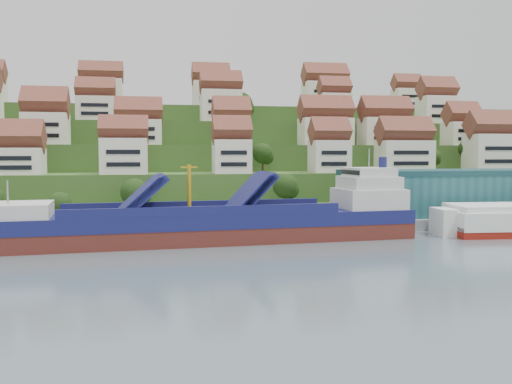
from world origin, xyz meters
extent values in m
plane|color=slate|center=(0.00, 0.00, 0.00)|extent=(300.00, 300.00, 0.00)
cube|color=gray|center=(20.00, 15.00, 1.10)|extent=(180.00, 14.00, 2.20)
cube|color=#2D4C1E|center=(0.00, 86.00, 2.00)|extent=(260.00, 128.00, 4.00)
cube|color=#2D4C1E|center=(0.00, 91.00, 5.50)|extent=(260.00, 118.00, 11.00)
cube|color=#2D4C1E|center=(0.00, 99.00, 9.00)|extent=(260.00, 102.00, 18.00)
cube|color=#2D4C1E|center=(0.00, 107.00, 12.50)|extent=(260.00, 86.00, 25.00)
cube|color=#2D4C1E|center=(0.00, 116.00, 15.50)|extent=(260.00, 68.00, 31.00)
cube|color=silver|center=(-49.88, 38.24, 14.04)|extent=(11.97, 8.57, 6.09)
cube|color=silver|center=(-25.73, 36.30, 15.17)|extent=(10.77, 7.03, 8.33)
cube|color=silver|center=(-0.44, 36.39, 15.04)|extent=(8.78, 7.62, 8.08)
cube|color=silver|center=(24.73, 38.33, 15.03)|extent=(9.26, 7.73, 8.05)
cube|color=silver|center=(45.68, 39.94, 15.06)|extent=(13.55, 8.26, 8.11)
cube|color=silver|center=(69.77, 38.50, 15.93)|extent=(12.50, 8.31, 9.86)
cube|color=silver|center=(-45.93, 54.28, 22.03)|extent=(10.97, 8.98, 8.05)
cube|color=silver|center=(-22.60, 53.87, 21.30)|extent=(11.79, 7.90, 6.60)
cube|color=silver|center=(1.89, 53.41, 21.32)|extent=(9.65, 8.56, 6.63)
cube|color=silver|center=(28.81, 54.65, 21.80)|extent=(14.21, 8.36, 7.61)
cube|color=silver|center=(46.34, 54.30, 21.93)|extent=(13.83, 8.18, 7.87)
cube|color=silver|center=(70.74, 55.18, 21.45)|extent=(9.44, 8.04, 6.91)
cube|color=silver|center=(-34.81, 69.39, 28.44)|extent=(10.51, 7.30, 6.87)
cube|color=silver|center=(1.14, 70.05, 29.73)|extent=(11.88, 7.79, 9.45)
cube|color=silver|center=(36.33, 69.98, 29.51)|extent=(9.28, 7.14, 9.03)
cube|color=silver|center=(71.16, 70.99, 29.46)|extent=(11.20, 8.47, 8.92)
cube|color=silver|center=(-34.67, 88.26, 35.08)|extent=(13.02, 7.51, 8.17)
cube|color=silver|center=(0.01, 87.09, 34.99)|extent=(11.68, 8.15, 7.97)
cube|color=silver|center=(39.45, 89.57, 35.46)|extent=(14.61, 8.73, 8.92)
cube|color=silver|center=(70.26, 91.12, 34.75)|extent=(9.75, 7.05, 7.49)
ellipsoid|color=#213C14|center=(10.39, 26.11, 8.43)|extent=(5.72, 5.72, 5.72)
ellipsoid|color=#213C14|center=(-23.13, 26.29, 7.35)|extent=(6.20, 6.20, 6.20)
ellipsoid|color=#213C14|center=(55.41, 43.11, 14.92)|extent=(4.33, 4.33, 4.33)
ellipsoid|color=#213C14|center=(65.70, 43.11, 17.01)|extent=(5.20, 5.20, 5.20)
ellipsoid|color=#213C14|center=(8.61, 43.66, 15.83)|extent=(5.19, 5.19, 5.19)
ellipsoid|color=#213C14|center=(43.34, 59.83, 23.62)|extent=(5.31, 5.31, 5.31)
ellipsoid|color=#213C14|center=(-52.82, 59.38, 21.99)|extent=(5.96, 5.96, 5.96)
ellipsoid|color=#213C14|center=(7.58, 73.21, 30.64)|extent=(7.53, 7.53, 7.53)
ellipsoid|color=#213C14|center=(34.68, 75.94, 30.37)|extent=(4.58, 4.58, 4.58)
ellipsoid|color=#213C14|center=(39.77, 73.97, 29.24)|extent=(4.58, 4.58, 4.58)
ellipsoid|color=#213C14|center=(-37.65, 19.00, 5.76)|extent=(4.77, 4.77, 4.77)
cube|color=#235C61|center=(52.00, 17.00, 7.20)|extent=(60.00, 15.00, 10.00)
cylinder|color=gray|center=(18.00, 10.00, 6.20)|extent=(0.16, 0.16, 8.00)
cube|color=maroon|center=(18.60, 10.00, 9.80)|extent=(1.20, 0.05, 0.80)
cube|color=#57211A|center=(-9.21, 1.28, 1.00)|extent=(75.56, 16.95, 4.80)
cube|color=navy|center=(-9.21, 1.28, 4.13)|extent=(75.57, 17.06, 2.50)
cube|color=silver|center=(-40.82, -1.03, 6.53)|extent=(10.38, 11.62, 2.50)
cube|color=#262628|center=(-11.12, 1.14, 5.38)|extent=(48.61, 13.27, 0.29)
cube|color=navy|center=(-21.66, 0.37, 8.64)|extent=(7.95, 11.10, 6.64)
cube|color=navy|center=(-2.50, 1.76, 8.64)|extent=(7.59, 11.07, 7.02)
cylinder|color=gold|center=(-13.04, 1.00, 9.61)|extent=(0.72, 0.72, 8.64)
cube|color=silver|center=(21.45, 3.51, 7.20)|extent=(12.29, 11.76, 3.84)
cube|color=silver|center=(21.45, 3.51, 10.28)|extent=(10.29, 10.47, 2.40)
cube|color=silver|center=(21.45, 3.51, 12.29)|extent=(8.29, 9.18, 1.73)
cylinder|color=navy|center=(24.32, 3.72, 14.12)|extent=(1.64, 1.64, 2.11)
camera|label=1|loc=(-19.77, -99.78, 16.09)|focal=40.00mm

